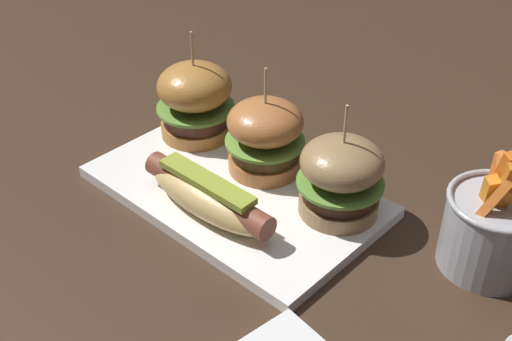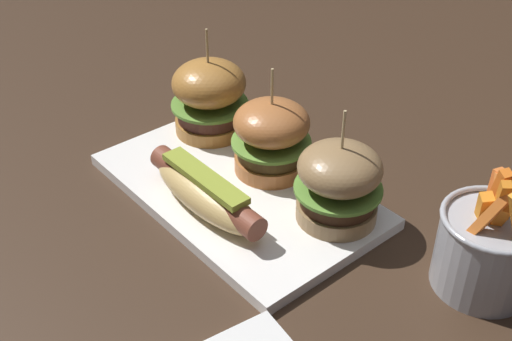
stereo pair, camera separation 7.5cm
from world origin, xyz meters
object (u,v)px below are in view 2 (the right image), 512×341
at_px(slider_right, 339,183).
at_px(fries_bucket, 488,247).
at_px(platter_main, 238,190).
at_px(slider_left, 209,97).
at_px(hot_dog, 205,192).
at_px(slider_center, 273,137).

xyz_separation_m(slider_right, fries_bucket, (0.16, 0.05, -0.01)).
xyz_separation_m(platter_main, slider_left, (-0.12, 0.05, 0.06)).
relative_size(hot_dog, fries_bucket, 1.31).
height_order(slider_right, fries_bucket, slider_right).
distance_m(slider_center, fries_bucket, 0.28).
height_order(slider_left, slider_center, slider_left).
height_order(platter_main, slider_center, slider_center).
height_order(platter_main, fries_bucket, fries_bucket).
xyz_separation_m(slider_center, slider_right, (0.12, -0.01, -0.00)).
relative_size(hot_dog, slider_center, 1.33).
bearing_deg(platter_main, fries_bucket, 19.17).
xyz_separation_m(slider_center, fries_bucket, (0.27, 0.04, -0.01)).
distance_m(platter_main, slider_left, 0.14).
xyz_separation_m(platter_main, hot_dog, (0.01, -0.06, 0.03)).
height_order(slider_left, slider_right, slider_left).
bearing_deg(hot_dog, slider_right, 43.94).
bearing_deg(hot_dog, fries_bucket, 29.77).
bearing_deg(slider_right, fries_bucket, 17.16).
bearing_deg(hot_dog, slider_center, 94.88).
bearing_deg(fries_bucket, slider_center, -171.13).
distance_m(platter_main, fries_bucket, 0.29).
height_order(hot_dog, slider_center, slider_center).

